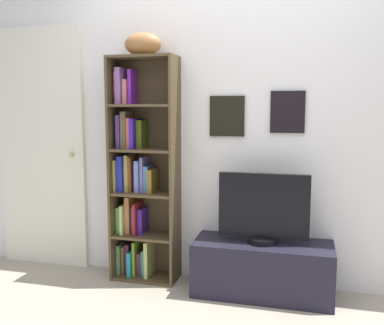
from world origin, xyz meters
TOP-DOWN VIEW (x-y plane):
  - back_wall at (0.00, 1.13)m, footprint 4.80×0.08m
  - bookshelf at (-0.72, 1.00)m, footprint 0.52×0.26m
  - football at (-0.66, 0.97)m, footprint 0.29×0.18m
  - tv_stand at (0.27, 0.89)m, footprint 1.00×0.41m
  - television at (0.27, 0.89)m, footprint 0.64×0.22m
  - door at (-1.64, 1.08)m, footprint 0.80×0.09m

SIDE VIEW (x-z plane):
  - tv_stand at x=0.27m, z-range 0.00..0.39m
  - television at x=0.27m, z-range 0.39..0.89m
  - bookshelf at x=-0.72m, z-range -0.05..1.69m
  - door at x=-1.64m, z-range 0.00..2.03m
  - back_wall at x=0.00m, z-range 0.00..2.38m
  - football at x=-0.66m, z-range 1.75..1.92m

